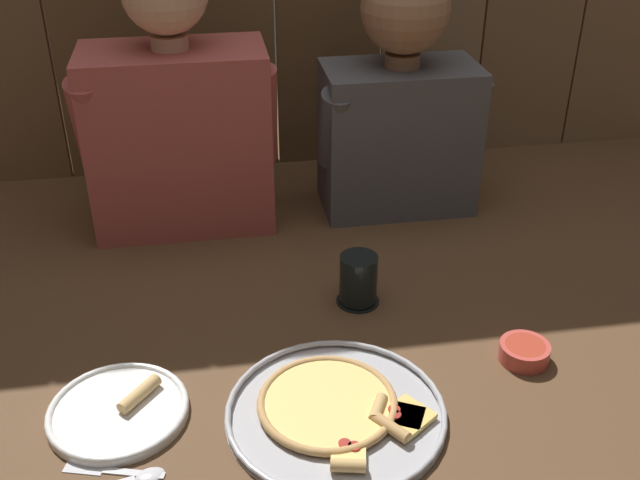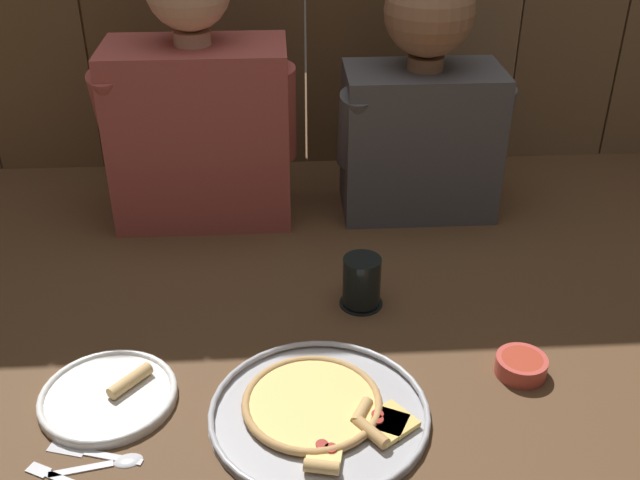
# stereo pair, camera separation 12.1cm
# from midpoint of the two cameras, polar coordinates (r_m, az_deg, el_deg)

# --- Properties ---
(ground_plane) EXTENTS (3.20, 3.20, 0.00)m
(ground_plane) POSITION_cam_midpoint_polar(r_m,az_deg,el_deg) (1.38, -1.55, -8.60)
(ground_plane) COLOR brown
(pizza_tray) EXTENTS (0.36, 0.36, 0.03)m
(pizza_tray) POSITION_cam_midpoint_polar(r_m,az_deg,el_deg) (1.25, -1.66, -12.83)
(pizza_tray) COLOR #B2B2B7
(pizza_tray) RESTS_ON ground
(dinner_plate) EXTENTS (0.23, 0.23, 0.03)m
(dinner_plate) POSITION_cam_midpoint_polar(r_m,az_deg,el_deg) (1.31, -17.64, -12.28)
(dinner_plate) COLOR white
(dinner_plate) RESTS_ON ground
(drinking_glass) EXTENTS (0.09, 0.09, 0.10)m
(drinking_glass) POSITION_cam_midpoint_polar(r_m,az_deg,el_deg) (1.48, 0.58, -3.11)
(drinking_glass) COLOR black
(drinking_glass) RESTS_ON ground
(dipping_bowl) EXTENTS (0.09, 0.09, 0.03)m
(dipping_bowl) POSITION_cam_midpoint_polar(r_m,az_deg,el_deg) (1.38, 12.81, -8.30)
(dipping_bowl) COLOR #CC4C42
(dipping_bowl) RESTS_ON ground
(table_knife) EXTENTS (0.15, 0.06, 0.01)m
(table_knife) POSITION_cam_midpoint_polar(r_m,az_deg,el_deg) (1.23, -18.26, -16.37)
(table_knife) COLOR silver
(table_knife) RESTS_ON ground
(table_spoon) EXTENTS (0.14, 0.05, 0.01)m
(table_spoon) POSITION_cam_midpoint_polar(r_m,az_deg,el_deg) (1.21, -16.81, -16.97)
(table_spoon) COLOR silver
(table_spoon) RESTS_ON ground
(diner_left) EXTENTS (0.44, 0.22, 0.63)m
(diner_left) POSITION_cam_midpoint_polar(r_m,az_deg,el_deg) (1.71, -12.86, 9.72)
(diner_left) COLOR #AD4C47
(diner_left) RESTS_ON ground
(diner_right) EXTENTS (0.39, 0.21, 0.58)m
(diner_right) POSITION_cam_midpoint_polar(r_m,az_deg,el_deg) (1.75, 4.13, 10.88)
(diner_right) COLOR #4C4C51
(diner_right) RESTS_ON ground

